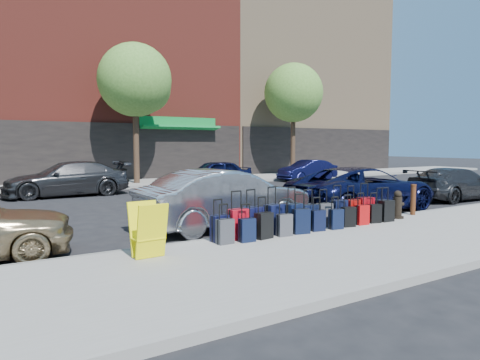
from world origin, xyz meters
TOP-DOWN VIEW (x-y plane):
  - ground at (0.00, 0.00)m, footprint 120.00×120.00m
  - sidewalk_near at (0.00, -6.50)m, footprint 60.00×4.00m
  - sidewalk_far at (0.00, 10.00)m, footprint 60.00×4.00m
  - curb_near at (0.00, -4.48)m, footprint 60.00×0.08m
  - curb_far at (0.00, 7.98)m, footprint 60.00×0.08m
  - building_center at (0.00, 17.99)m, footprint 17.00×12.85m
  - building_right at (16.00, 17.99)m, footprint 15.00×12.12m
  - tree_center at (0.64, 9.50)m, footprint 3.80×3.80m
  - tree_right at (11.14, 9.50)m, footprint 3.80×3.80m
  - suitcase_front_0 at (-2.43, -4.83)m, footprint 0.39×0.24m
  - suitcase_front_1 at (-1.98, -4.84)m, footprint 0.44×0.26m
  - suitcase_front_2 at (-1.57, -4.80)m, footprint 0.47×0.30m
  - suitcase_front_3 at (-1.00, -4.80)m, footprint 0.48×0.33m
  - suitcase_front_4 at (-0.46, -4.83)m, footprint 0.47×0.31m
  - suitcase_front_5 at (0.03, -4.81)m, footprint 0.42×0.27m
  - suitcase_front_6 at (0.57, -4.76)m, footprint 0.40×0.24m
  - suitcase_front_7 at (1.05, -4.77)m, footprint 0.42×0.24m
  - suitcase_front_8 at (1.53, -4.77)m, footprint 0.41×0.24m
  - suitcase_front_9 at (2.00, -4.78)m, footprint 0.44×0.28m
  - suitcase_front_10 at (2.56, -4.81)m, footprint 0.36×0.21m
  - suitcase_back_0 at (-2.44, -5.09)m, footprint 0.35×0.21m
  - suitcase_back_1 at (-1.96, -5.17)m, footprint 0.34×0.21m
  - suitcase_back_2 at (-1.49, -5.10)m, footprint 0.41×0.28m
  - suitcase_back_3 at (-0.96, -5.13)m, footprint 0.35×0.23m
  - suitcase_back_4 at (-0.47, -5.11)m, footprint 0.42×0.29m
  - suitcase_back_5 at (0.05, -5.09)m, footprint 0.36×0.23m
  - suitcase_back_6 at (0.58, -5.16)m, footprint 0.35×0.23m
  - suitcase_back_7 at (1.05, -5.10)m, footprint 0.36×0.25m
  - suitcase_back_8 at (1.54, -5.08)m, footprint 0.35×0.22m
  - suitcase_back_9 at (2.01, -5.08)m, footprint 0.36×0.25m
  - suitcase_back_10 at (2.44, -5.11)m, footprint 0.39×0.25m
  - fire_hydrant at (3.10, -4.93)m, footprint 0.40×0.35m
  - bollard at (3.96, -4.79)m, footprint 0.16×0.16m
  - display_rack at (-4.13, -5.26)m, footprint 0.58×0.63m
  - car_near_1 at (-1.22, -3.00)m, footprint 4.76×1.96m
  - car_near_2 at (4.02, -2.84)m, footprint 5.25×2.46m
  - car_near_3 at (9.27, -2.80)m, footprint 4.44×1.94m
  - car_far_1 at (-3.46, 6.57)m, footprint 5.07×2.13m
  - car_far_2 at (3.72, 6.93)m, footprint 4.10×1.87m
  - car_far_3 at (10.21, 7.10)m, footprint 3.87×1.53m

SIDE VIEW (x-z plane):
  - ground at x=0.00m, z-range 0.00..0.00m
  - sidewalk_near at x=0.00m, z-range 0.00..0.15m
  - sidewalk_far at x=0.00m, z-range 0.00..0.15m
  - curb_near at x=0.00m, z-range 0.00..0.15m
  - curb_far at x=0.00m, z-range 0.00..0.15m
  - suitcase_back_6 at x=0.58m, z-range 0.00..0.78m
  - suitcase_back_9 at x=2.01m, z-range 0.00..0.79m
  - suitcase_back_7 at x=1.05m, z-range 0.00..0.79m
  - suitcase_back_3 at x=-0.96m, z-range 0.00..0.79m
  - suitcase_back_5 at x=0.05m, z-range 0.00..0.80m
  - suitcase_back_1 at x=-1.96m, z-range 0.00..0.80m
  - suitcase_back_8 at x=1.54m, z-range 0.00..0.81m
  - suitcase_back_0 at x=-2.44m, z-range 0.00..0.82m
  - suitcase_front_10 at x=2.56m, z-range -0.01..0.85m
  - suitcase_front_0 at x=-2.43m, z-range -0.02..0.87m
  - suitcase_back_10 at x=2.44m, z-range -0.02..0.88m
  - suitcase_back_2 at x=-1.49m, z-range -0.02..0.89m
  - suitcase_back_4 at x=-0.47m, z-range -0.02..0.89m
  - suitcase_front_6 at x=0.57m, z-range -0.02..0.90m
  - suitcase_front_5 at x=0.03m, z-range -0.03..0.93m
  - suitcase_front_8 at x=1.53m, z-range -0.03..0.94m
  - suitcase_front_7 at x=1.05m, z-range -0.04..0.97m
  - suitcase_front_9 at x=2.00m, z-range -0.04..0.97m
  - suitcase_front_1 at x=-1.98m, z-range -0.04..1.00m
  - suitcase_front_4 at x=-0.46m, z-range -0.04..1.00m
  - suitcase_front_2 at x=-1.57m, z-range -0.05..1.00m
  - suitcase_front_3 at x=-1.00m, z-range -0.05..1.02m
  - fire_hydrant at x=3.10m, z-range 0.12..0.89m
  - bollard at x=3.96m, z-range 0.16..1.04m
  - car_far_3 at x=10.21m, z-range 0.00..1.25m
  - car_near_3 at x=9.27m, z-range 0.00..1.27m
  - display_rack at x=-4.13m, z-range 0.14..1.13m
  - car_far_2 at x=3.72m, z-range 0.00..1.36m
  - car_near_2 at x=4.02m, z-range 0.00..1.45m
  - car_far_1 at x=-3.46m, z-range 0.00..1.46m
  - car_near_1 at x=-1.22m, z-range 0.00..1.53m
  - tree_center at x=0.64m, z-range 1.78..9.05m
  - tree_right at x=11.14m, z-range 1.78..9.05m
  - building_right at x=16.00m, z-range -0.02..17.98m
  - building_center at x=0.00m, z-range -0.02..19.98m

